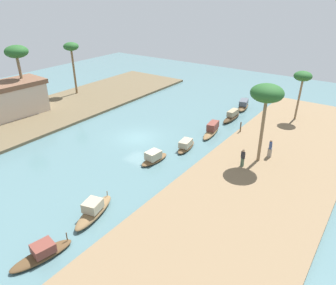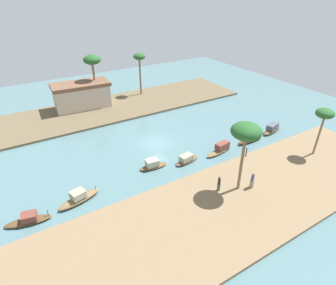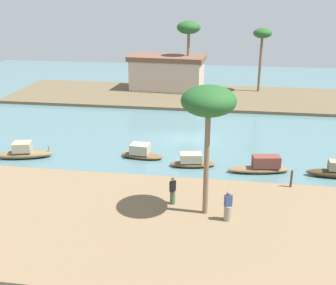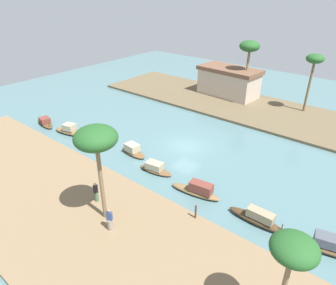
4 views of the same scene
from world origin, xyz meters
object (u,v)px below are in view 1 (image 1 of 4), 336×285
object	(u,v)px
sampan_upstream_small	(94,210)
palm_tree_left_near	(267,95)
sampan_with_red_awning	(42,253)
sampan_midstream	(186,145)
palm_tree_right_short	(71,49)
sampan_with_tall_canopy	(232,116)
sampan_near_left_bank	(212,130)
palm_tree_right_tall	(17,54)
person_by_mooring	(270,150)
sampan_downstream_large	(154,158)
palm_tree_left_far	(303,77)
sampan_foreground	(243,105)
person_on_near_bank	(243,159)
riverside_building	(7,99)
mooring_post	(241,127)

from	to	relation	value
sampan_upstream_small	palm_tree_left_near	distance (m)	16.85
sampan_with_red_awning	palm_tree_left_near	distance (m)	20.74
sampan_midstream	palm_tree_right_short	world-z (taller)	palm_tree_right_short
palm_tree_left_near	sampan_with_tall_canopy	bearing A→B (deg)	37.55
sampan_near_left_bank	palm_tree_right_tall	xyz separation A→B (m)	(-7.57, 23.10, 7.01)
sampan_with_tall_canopy	palm_tree_left_near	world-z (taller)	palm_tree_left_near
palm_tree_left_near	person_by_mooring	bearing A→B (deg)	-25.76
sampan_downstream_large	sampan_midstream	bearing A→B (deg)	-9.74
sampan_with_tall_canopy	palm_tree_right_tall	bearing A→B (deg)	118.77
sampan_with_tall_canopy	palm_tree_left_far	bearing A→B (deg)	-59.55
sampan_near_left_bank	palm_tree_left_far	world-z (taller)	palm_tree_left_far
sampan_with_tall_canopy	sampan_foreground	xyz separation A→B (m)	(4.72, 0.50, 0.01)
palm_tree_left_near	person_on_near_bank	bearing A→B (deg)	158.17
sampan_with_tall_canopy	sampan_downstream_large	bearing A→B (deg)	174.17
sampan_midstream	person_on_near_bank	bearing A→B (deg)	-103.43
sampan_foreground	palm_tree_left_far	world-z (taller)	palm_tree_left_far
sampan_upstream_small	sampan_with_tall_canopy	size ratio (longest dim) A/B	1.06
sampan_midstream	palm_tree_left_near	distance (m)	9.48
sampan_with_tall_canopy	palm_tree_left_far	size ratio (longest dim) A/B	0.72
sampan_midstream	palm_tree_right_tall	xyz separation A→B (m)	(-2.68, 22.77, 7.08)
sampan_with_red_awning	palm_tree_left_far	world-z (taller)	palm_tree_left_far
person_by_mooring	palm_tree_left_near	world-z (taller)	palm_tree_left_near
sampan_near_left_bank	palm_tree_left_near	size ratio (longest dim) A/B	0.61
sampan_with_tall_canopy	person_by_mooring	bearing A→B (deg)	-135.70
person_by_mooring	sampan_foreground	bearing A→B (deg)	7.72
palm_tree_right_tall	sampan_with_red_awning	bearing A→B (deg)	-122.00
sampan_near_left_bank	person_on_near_bank	distance (m)	8.05
sampan_upstream_small	sampan_near_left_bank	bearing A→B (deg)	-14.17
palm_tree_right_tall	riverside_building	xyz separation A→B (m)	(-2.53, -0.27, -5.07)
sampan_downstream_large	palm_tree_left_far	bearing A→B (deg)	-18.87
sampan_near_left_bank	sampan_upstream_small	world-z (taller)	sampan_upstream_small
riverside_building	person_by_mooring	bearing A→B (deg)	-71.02
mooring_post	palm_tree_right_tall	world-z (taller)	palm_tree_right_tall
sampan_with_red_awning	sampan_upstream_small	distance (m)	4.61
person_by_mooring	palm_tree_right_short	world-z (taller)	palm_tree_right_short
sampan_with_tall_canopy	person_on_near_bank	world-z (taller)	person_on_near_bank
sampan_upstream_small	sampan_downstream_large	distance (m)	8.90
person_on_near_bank	person_by_mooring	distance (m)	3.45
sampan_midstream	palm_tree_left_near	world-z (taller)	palm_tree_left_near
sampan_with_tall_canopy	sampan_foreground	size ratio (longest dim) A/B	0.97
palm_tree_right_tall	riverside_building	bearing A→B (deg)	-173.85
sampan_upstream_small	mooring_post	xyz separation A→B (m)	(19.27, -2.76, 0.45)
sampan_with_red_awning	person_by_mooring	bearing A→B (deg)	-7.34
person_by_mooring	riverside_building	xyz separation A→B (m)	(-7.85, 30.13, 1.39)
person_on_near_bank	palm_tree_right_tall	size ratio (longest dim) A/B	0.20
sampan_near_left_bank	sampan_with_red_awning	xyz separation A→B (m)	(-22.22, -0.35, -0.12)
sampan_with_red_awning	sampan_foreground	distance (m)	32.13
sampan_upstream_small	palm_tree_right_tall	xyz separation A→B (m)	(10.07, 23.02, 7.04)
riverside_building	sampan_near_left_bank	bearing A→B (deg)	-61.77
person_on_near_bank	sampan_with_tall_canopy	bearing A→B (deg)	-28.18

